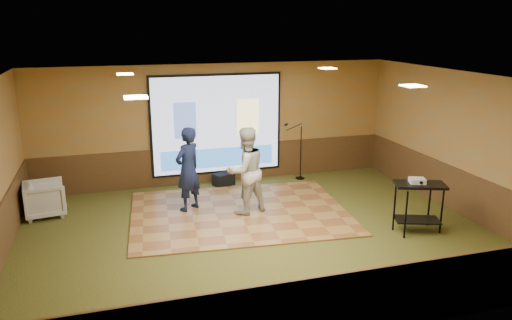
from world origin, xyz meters
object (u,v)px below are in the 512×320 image
object	(u,v)px
banquet_chair	(45,199)
projector_screen	(217,125)
mic_stand	(299,160)
dance_floor	(239,212)
player_right	(246,171)
projector	(417,181)
av_table	(419,198)
player_left	(188,169)
duffel_bag	(224,179)

from	to	relation	value
banquet_chair	projector_screen	bearing A→B (deg)	-81.18
projector_screen	mic_stand	size ratio (longest dim) A/B	2.21
dance_floor	banquet_chair	size ratio (longest dim) A/B	5.58
player_right	dance_floor	bearing A→B (deg)	-41.05
projector	dance_floor	bearing A→B (deg)	167.42
banquet_chair	av_table	bearing A→B (deg)	-121.18
player_right	mic_stand	bearing A→B (deg)	-152.43
projector_screen	projector	world-z (taller)	projector_screen
player_left	projector	xyz separation A→B (m)	(4.04, -2.35, 0.10)
banquet_chair	duffel_bag	xyz separation A→B (m)	(4.07, 0.91, -0.22)
player_right	projector	world-z (taller)	player_right
player_right	duffel_bag	bearing A→B (deg)	-106.97
mic_stand	dance_floor	bearing A→B (deg)	-142.54
projector	banquet_chair	bearing A→B (deg)	176.54
player_left	player_right	size ratio (longest dim) A/B	0.98
banquet_chair	player_left	bearing A→B (deg)	-109.59
player_left	av_table	distance (m)	4.74
dance_floor	av_table	size ratio (longest dim) A/B	4.59
duffel_bag	projector_screen	bearing A→B (deg)	102.87
projector_screen	banquet_chair	distance (m)	4.33
dance_floor	duffel_bag	distance (m)	1.97
mic_stand	duffel_bag	xyz separation A→B (m)	(-2.00, 0.04, -0.34)
projector_screen	player_left	xyz separation A→B (m)	(-1.04, -1.82, -0.53)
player_right	mic_stand	world-z (taller)	player_right
av_table	banquet_chair	world-z (taller)	av_table
player_right	mic_stand	size ratio (longest dim) A/B	1.23
dance_floor	player_right	bearing A→B (deg)	-23.59
projector_screen	mic_stand	distance (m)	2.32
projector_screen	dance_floor	world-z (taller)	projector_screen
player_right	banquet_chair	xyz separation A→B (m)	(-4.09, 1.11, -0.59)
av_table	projector_screen	bearing A→B (deg)	125.79
projector_screen	player_right	world-z (taller)	projector_screen
projector	mic_stand	world-z (taller)	mic_stand
player_right	projector	bearing A→B (deg)	130.18
projector_screen	mic_stand	bearing A→B (deg)	-9.62
projector_screen	dance_floor	xyz separation A→B (m)	(-0.04, -2.28, -1.46)
player_left	av_table	xyz separation A→B (m)	(4.08, -2.39, -0.25)
banquet_chair	duffel_bag	world-z (taller)	banquet_chair
player_left	av_table	bearing A→B (deg)	112.63
duffel_bag	av_table	bearing A→B (deg)	-52.74
player_left	banquet_chair	size ratio (longest dim) A/B	2.24
dance_floor	projector	bearing A→B (deg)	-32.02
duffel_bag	mic_stand	bearing A→B (deg)	-1.06
mic_stand	duffel_bag	distance (m)	2.03
player_left	banquet_chair	xyz separation A→B (m)	(-2.96, 0.60, -0.57)
projector	banquet_chair	xyz separation A→B (m)	(-6.99, 2.95, -0.67)
player_left	projector	distance (m)	4.67
projector_screen	projector	bearing A→B (deg)	-54.35
av_table	banquet_chair	distance (m)	7.66
av_table	duffel_bag	size ratio (longest dim) A/B	2.02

